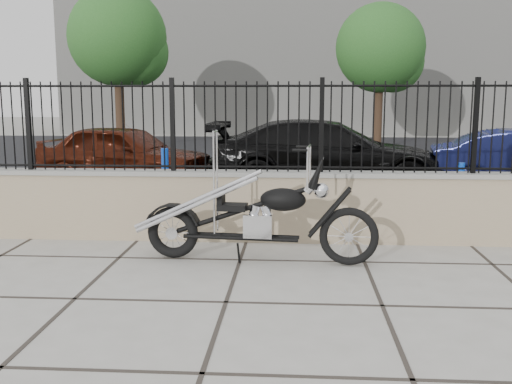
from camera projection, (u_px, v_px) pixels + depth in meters
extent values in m
plane|color=#99968E|center=(226.00, 302.00, 5.80)|extent=(90.00, 90.00, 0.00)
plane|color=black|center=(274.00, 160.00, 18.10)|extent=(30.00, 30.00, 0.00)
cube|color=gray|center=(247.00, 206.00, 8.18)|extent=(14.00, 0.36, 0.96)
cube|color=black|center=(246.00, 127.00, 8.00)|extent=(14.00, 0.08, 1.20)
cube|color=beige|center=(284.00, 55.00, 31.23)|extent=(22.00, 6.00, 8.00)
imported|color=#3E1308|center=(124.00, 154.00, 13.24)|extent=(4.21, 2.54, 1.34)
imported|color=black|center=(327.00, 154.00, 12.70)|extent=(5.03, 2.11, 1.45)
cylinder|color=#0D34CC|center=(165.00, 178.00, 10.50)|extent=(0.15, 0.15, 1.06)
cylinder|color=blue|center=(461.00, 188.00, 10.03)|extent=(0.13, 0.13, 0.86)
cylinder|color=#382619|center=(120.00, 103.00, 21.85)|extent=(0.33, 0.33, 3.31)
sphere|color=#3C6E29|center=(117.00, 32.00, 21.43)|extent=(3.53, 3.53, 3.53)
cylinder|color=#382619|center=(378.00, 108.00, 21.73)|extent=(0.30, 0.30, 2.98)
sphere|color=#2B7433|center=(380.00, 43.00, 21.36)|extent=(3.18, 3.18, 3.18)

